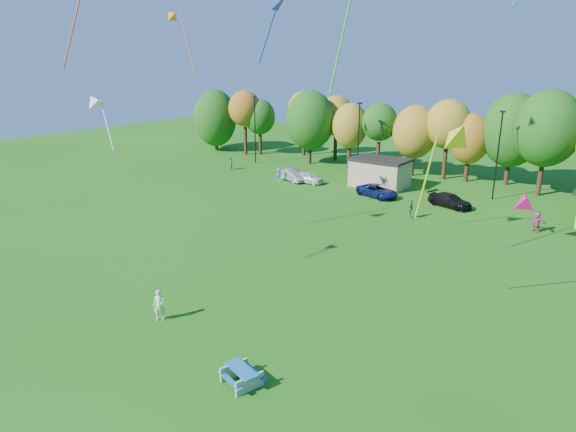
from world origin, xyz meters
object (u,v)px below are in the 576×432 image
Objects in this scene: car_b at (293,175)px; picnic_table at (242,375)px; car_d at (450,200)px; car_a at (307,177)px; car_c at (377,191)px; kite_flyer at (159,305)px.

picnic_table is at bearing -128.03° from car_b.
picnic_table is 33.89m from car_d.
car_d reaches higher than picnic_table.
car_d is at bearing -92.13° from car_a.
car_a is 0.84× the size of car_c.
car_b is 0.95× the size of car_d.
kite_flyer is (-7.59, 1.72, 0.46)m from picnic_table.
car_b is at bearing 91.93° from car_a.
car_a is 0.87× the size of car_d.
car_c is 1.03× the size of car_d.
car_d reaches higher than car_c.
car_a is (-19.34, 33.75, 0.21)m from picnic_table.
car_b reaches higher than picnic_table.
car_a is at bearing 136.15° from picnic_table.
kite_flyer reaches higher than car_b.
picnic_table is 0.51× the size of car_b.
picnic_table is at bearing -160.31° from car_d.
car_a is at bearing 105.82° from car_d.
kite_flyer reaches higher than picnic_table.
car_a is 2.05m from car_b.
car_c is (-2.31, 31.24, -0.27)m from kite_flyer.
car_c reaches higher than picnic_table.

